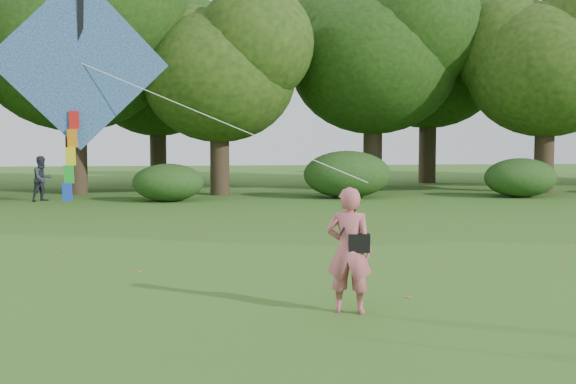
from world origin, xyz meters
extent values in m
plane|color=#265114|center=(0.00, 0.00, 0.00)|extent=(100.00, 100.00, 0.00)
imported|color=#BF5966|center=(-0.66, -0.51, 0.88)|extent=(0.75, 0.62, 1.76)
imported|color=#2B2F3A|center=(-8.72, 17.75, 0.85)|extent=(1.03, 1.05, 1.70)
cube|color=black|center=(-0.54, -0.54, 0.99)|extent=(0.30, 0.20, 0.26)
cylinder|color=black|center=(-0.66, -0.55, 1.33)|extent=(0.33, 0.14, 0.47)
cube|color=#2561A0|center=(-4.40, 0.39, 3.51)|extent=(2.48, 0.51, 2.50)
cube|color=black|center=(-4.40, 0.42, 3.51)|extent=(0.22, 0.47, 2.28)
cylinder|color=white|center=(-2.41, -0.09, 2.66)|extent=(4.00, 0.97, 1.70)
cube|color=red|center=(-4.50, 0.41, 2.69)|extent=(0.14, 0.06, 0.26)
cube|color=orange|center=(-4.53, 0.41, 2.43)|extent=(0.14, 0.06, 0.26)
cube|color=yellow|center=(-4.56, 0.41, 2.17)|extent=(0.14, 0.06, 0.26)
cube|color=green|center=(-4.59, 0.41, 1.91)|extent=(0.14, 0.06, 0.26)
cube|color=blue|center=(-4.62, 0.41, 1.65)|extent=(0.14, 0.06, 0.26)
cylinder|color=#3A2D1E|center=(-8.00, 21.00, 1.92)|extent=(0.88, 0.88, 3.85)
ellipsoid|color=#1E3F11|center=(-8.00, 21.00, 6.05)|extent=(8.00, 8.00, 6.80)
cylinder|color=#3A2D1E|center=(-2.00, 20.00, 1.57)|extent=(0.80, 0.80, 3.15)
ellipsoid|color=#1E3F11|center=(-2.00, 20.00, 4.91)|extent=(6.40, 6.40, 5.44)
cylinder|color=#3A2D1E|center=(5.00, 22.00, 1.84)|extent=(0.86, 0.86, 3.67)
ellipsoid|color=#1E3F11|center=(5.00, 22.00, 5.76)|extent=(7.60, 7.60, 6.46)
cylinder|color=#3A2D1E|center=(12.00, 19.50, 1.72)|extent=(0.83, 0.83, 3.43)
ellipsoid|color=#1E3F11|center=(12.00, 19.50, 5.30)|extent=(6.80, 6.80, 5.78)
cylinder|color=#3A2D1E|center=(-5.00, 27.50, 1.75)|extent=(0.84, 0.84, 3.50)
ellipsoid|color=#1E3F11|center=(-5.00, 27.50, 5.43)|extent=(7.00, 7.00, 5.95)
cylinder|color=#3A2D1E|center=(9.00, 26.50, 2.01)|extent=(0.90, 0.90, 4.02)
ellipsoid|color=#1E3F11|center=(9.00, 26.50, 6.17)|extent=(7.80, 7.80, 6.63)
ellipsoid|color=#264919|center=(-4.00, 17.10, 0.71)|extent=(2.66, 2.09, 1.42)
ellipsoid|color=#264919|center=(3.00, 17.90, 0.94)|extent=(3.50, 2.75, 1.88)
ellipsoid|color=#264919|center=(10.00, 17.40, 0.79)|extent=(2.94, 2.31, 1.58)
cube|color=brown|center=(0.95, 11.30, 0.00)|extent=(0.12, 0.14, 0.01)
cube|color=brown|center=(-2.94, 9.77, 0.00)|extent=(0.12, 0.09, 0.01)
cube|color=brown|center=(5.52, 4.92, 0.00)|extent=(0.14, 0.11, 0.01)
cube|color=brown|center=(-3.86, 2.93, 0.00)|extent=(0.13, 0.14, 0.01)
cube|color=brown|center=(-5.55, 4.83, 0.00)|extent=(0.14, 0.13, 0.01)
cube|color=brown|center=(-0.28, 9.91, 0.00)|extent=(0.13, 0.14, 0.01)
cube|color=brown|center=(1.88, 3.31, 0.00)|extent=(0.14, 0.11, 0.01)
cube|color=brown|center=(0.43, 0.29, 0.00)|extent=(0.12, 0.14, 0.01)
cube|color=brown|center=(4.29, 2.93, 0.00)|extent=(0.14, 0.11, 0.01)
camera|label=1|loc=(-2.66, -10.26, 2.46)|focal=45.00mm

